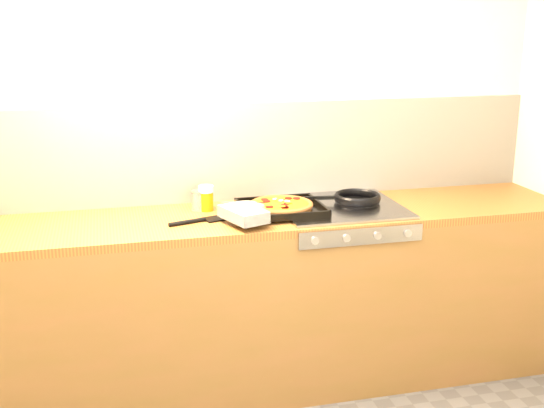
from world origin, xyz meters
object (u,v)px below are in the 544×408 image
object	(u,v)px
frying_pan	(356,199)
juice_glass	(206,198)
tomato_can	(199,200)
pizza_on_tray	(270,208)

from	to	relation	value
frying_pan	juice_glass	bearing A→B (deg)	172.63
frying_pan	tomato_can	size ratio (longest dim) A/B	4.08
pizza_on_tray	tomato_can	world-z (taller)	tomato_can
pizza_on_tray	frying_pan	world-z (taller)	pizza_on_tray
pizza_on_tray	juice_glass	bearing A→B (deg)	147.07
pizza_on_tray	juice_glass	xyz separation A→B (m)	(-0.28, 0.18, 0.02)
juice_glass	frying_pan	bearing A→B (deg)	-7.37
tomato_can	juice_glass	world-z (taller)	juice_glass
tomato_can	frying_pan	bearing A→B (deg)	-7.89
frying_pan	juice_glass	distance (m)	0.75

